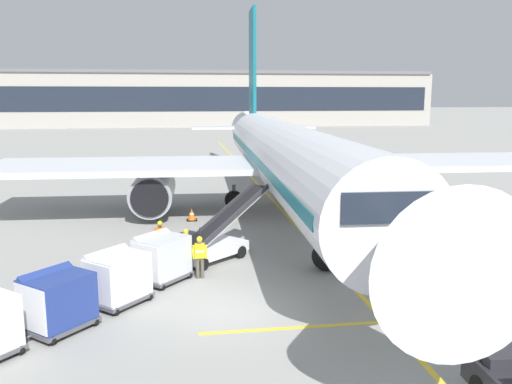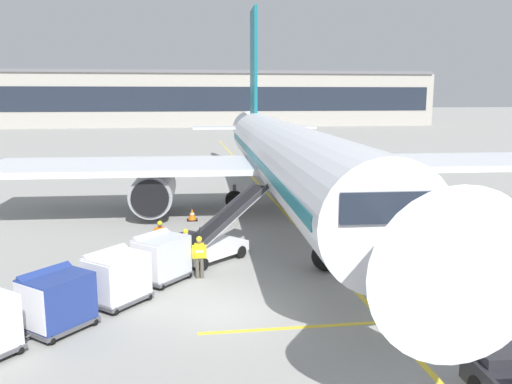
{
  "view_description": "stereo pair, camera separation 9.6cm",
  "coord_description": "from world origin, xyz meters",
  "px_view_note": "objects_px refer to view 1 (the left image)",
  "views": [
    {
      "loc": [
        -1.46,
        -17.11,
        7.25
      ],
      "look_at": [
        2.12,
        7.09,
        2.81
      ],
      "focal_mm": 37.37,
      "sensor_mm": 36.0,
      "label": 1
    },
    {
      "loc": [
        -1.37,
        -17.12,
        7.25
      ],
      "look_at": [
        2.12,
        7.09,
        2.81
      ],
      "focal_mm": 37.37,
      "sensor_mm": 36.0,
      "label": 2
    }
  ],
  "objects_px": {
    "baggage_cart_lead": "(161,257)",
    "ground_crew_by_carts": "(186,246)",
    "baggage_cart_third": "(57,300)",
    "parked_airplane": "(283,156)",
    "baggage_cart_second": "(117,276)",
    "safety_cone_engine_keepout": "(192,215)",
    "ground_crew_by_loader": "(160,237)",
    "ground_crew_marshaller": "(200,254)",
    "belt_loader": "(214,240)"
  },
  "relations": [
    {
      "from": "ground_crew_by_carts",
      "to": "ground_crew_marshaller",
      "type": "xyz_separation_m",
      "value": [
        0.52,
        -1.27,
        0.0
      ]
    },
    {
      "from": "ground_crew_by_carts",
      "to": "ground_crew_marshaller",
      "type": "relative_size",
      "value": 1.0
    },
    {
      "from": "belt_loader",
      "to": "baggage_cart_lead",
      "type": "relative_size",
      "value": 1.86
    },
    {
      "from": "belt_loader",
      "to": "ground_crew_marshaller",
      "type": "xyz_separation_m",
      "value": [
        -0.74,
        -2.45,
        0.12
      ]
    },
    {
      "from": "baggage_cart_third",
      "to": "ground_crew_by_loader",
      "type": "distance_m",
      "value": 7.68
    },
    {
      "from": "ground_crew_by_carts",
      "to": "safety_cone_engine_keepout",
      "type": "xyz_separation_m",
      "value": [
        0.48,
        8.92,
        -0.66
      ]
    },
    {
      "from": "parked_airplane",
      "to": "baggage_cart_second",
      "type": "distance_m",
      "value": 16.83
    },
    {
      "from": "baggage_cart_third",
      "to": "ground_crew_by_carts",
      "type": "bearing_deg",
      "value": 53.01
    },
    {
      "from": "parked_airplane",
      "to": "safety_cone_engine_keepout",
      "type": "relative_size",
      "value": 67.17
    },
    {
      "from": "parked_airplane",
      "to": "baggage_cart_third",
      "type": "bearing_deg",
      "value": -122.81
    },
    {
      "from": "parked_airplane",
      "to": "ground_crew_by_carts",
      "type": "bearing_deg",
      "value": -120.51
    },
    {
      "from": "ground_crew_by_carts",
      "to": "baggage_cart_third",
      "type": "bearing_deg",
      "value": -126.99
    },
    {
      "from": "parked_airplane",
      "to": "ground_crew_marshaller",
      "type": "distance_m",
      "value": 13.47
    },
    {
      "from": "ground_crew_by_carts",
      "to": "safety_cone_engine_keepout",
      "type": "relative_size",
      "value": 2.51
    },
    {
      "from": "belt_loader",
      "to": "ground_crew_by_carts",
      "type": "bearing_deg",
      "value": -137.0
    },
    {
      "from": "ground_crew_by_carts",
      "to": "baggage_cart_lead",
      "type": "bearing_deg",
      "value": -126.67
    },
    {
      "from": "baggage_cart_second",
      "to": "ground_crew_by_carts",
      "type": "xyz_separation_m",
      "value": [
        2.49,
        3.51,
        -0.0
      ]
    },
    {
      "from": "parked_airplane",
      "to": "baggage_cart_second",
      "type": "bearing_deg",
      "value": -121.75
    },
    {
      "from": "baggage_cart_third",
      "to": "ground_crew_marshaller",
      "type": "bearing_deg",
      "value": 42.09
    },
    {
      "from": "baggage_cart_lead",
      "to": "baggage_cart_second",
      "type": "bearing_deg",
      "value": -124.45
    },
    {
      "from": "parked_airplane",
      "to": "baggage_cart_lead",
      "type": "height_order",
      "value": "parked_airplane"
    },
    {
      "from": "parked_airplane",
      "to": "baggage_cart_third",
      "type": "height_order",
      "value": "parked_airplane"
    },
    {
      "from": "baggage_cart_second",
      "to": "baggage_cart_lead",
      "type": "bearing_deg",
      "value": 55.55
    },
    {
      "from": "belt_loader",
      "to": "ground_crew_marshaller",
      "type": "height_order",
      "value": "belt_loader"
    },
    {
      "from": "baggage_cart_second",
      "to": "baggage_cart_third",
      "type": "height_order",
      "value": "same"
    },
    {
      "from": "ground_crew_by_loader",
      "to": "safety_cone_engine_keepout",
      "type": "bearing_deg",
      "value": 77.61
    },
    {
      "from": "baggage_cart_lead",
      "to": "ground_crew_by_carts",
      "type": "bearing_deg",
      "value": 53.33
    },
    {
      "from": "ground_crew_by_carts",
      "to": "ground_crew_marshaller",
      "type": "distance_m",
      "value": 1.37
    },
    {
      "from": "baggage_cart_second",
      "to": "baggage_cart_third",
      "type": "bearing_deg",
      "value": -129.84
    },
    {
      "from": "baggage_cart_third",
      "to": "ground_crew_marshaller",
      "type": "relative_size",
      "value": 1.48
    },
    {
      "from": "belt_loader",
      "to": "ground_crew_by_carts",
      "type": "distance_m",
      "value": 1.73
    },
    {
      "from": "ground_crew_by_loader",
      "to": "safety_cone_engine_keepout",
      "type": "relative_size",
      "value": 2.51
    },
    {
      "from": "belt_loader",
      "to": "parked_airplane",
      "type": "bearing_deg",
      "value": 62.1
    },
    {
      "from": "baggage_cart_third",
      "to": "ground_crew_by_loader",
      "type": "relative_size",
      "value": 1.48
    },
    {
      "from": "belt_loader",
      "to": "ground_crew_marshaller",
      "type": "bearing_deg",
      "value": -106.86
    },
    {
      "from": "parked_airplane",
      "to": "ground_crew_marshaller",
      "type": "relative_size",
      "value": 26.79
    },
    {
      "from": "safety_cone_engine_keepout",
      "to": "baggage_cart_second",
      "type": "bearing_deg",
      "value": -103.42
    },
    {
      "from": "parked_airplane",
      "to": "ground_crew_by_loader",
      "type": "xyz_separation_m",
      "value": [
        -7.39,
        -8.99,
        -2.54
      ]
    },
    {
      "from": "ground_crew_by_carts",
      "to": "parked_airplane",
      "type": "bearing_deg",
      "value": 59.49
    },
    {
      "from": "baggage_cart_second",
      "to": "ground_crew_marshaller",
      "type": "distance_m",
      "value": 3.74
    },
    {
      "from": "safety_cone_engine_keepout",
      "to": "belt_loader",
      "type": "bearing_deg",
      "value": -84.26
    },
    {
      "from": "parked_airplane",
      "to": "safety_cone_engine_keepout",
      "type": "xyz_separation_m",
      "value": [
        -5.79,
        -1.71,
        -3.2
      ]
    },
    {
      "from": "ground_crew_by_loader",
      "to": "ground_crew_by_carts",
      "type": "height_order",
      "value": "same"
    },
    {
      "from": "baggage_cart_lead",
      "to": "baggage_cart_third",
      "type": "distance_m",
      "value": 5.12
    },
    {
      "from": "ground_crew_by_loader",
      "to": "ground_crew_marshaller",
      "type": "relative_size",
      "value": 1.0
    },
    {
      "from": "baggage_cart_lead",
      "to": "ground_crew_by_loader",
      "type": "xyz_separation_m",
      "value": [
        -0.11,
        3.0,
        -0.0
      ]
    },
    {
      "from": "parked_airplane",
      "to": "baggage_cart_lead",
      "type": "bearing_deg",
      "value": -121.25
    },
    {
      "from": "ground_crew_by_loader",
      "to": "ground_crew_by_carts",
      "type": "xyz_separation_m",
      "value": [
        1.12,
        -1.64,
        0.0
      ]
    },
    {
      "from": "ground_crew_by_loader",
      "to": "ground_crew_by_carts",
      "type": "bearing_deg",
      "value": -55.71
    },
    {
      "from": "baggage_cart_third",
      "to": "ground_crew_by_carts",
      "type": "xyz_separation_m",
      "value": [
        4.1,
        5.44,
        -0.0
      ]
    }
  ]
}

